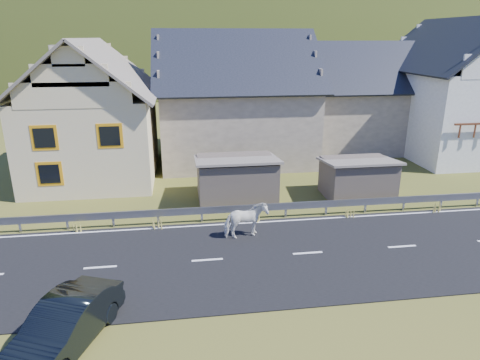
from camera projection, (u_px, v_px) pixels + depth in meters
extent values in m
plane|color=#394317|center=(308.00, 254.00, 17.02)|extent=(160.00, 160.00, 0.00)
cube|color=black|center=(308.00, 253.00, 17.02)|extent=(60.00, 7.00, 0.04)
cube|color=silver|center=(308.00, 253.00, 17.01)|extent=(60.00, 6.60, 0.01)
cube|color=#93969B|center=(286.00, 206.00, 20.30)|extent=(28.00, 0.08, 0.34)
cube|color=#93969B|center=(20.00, 225.00, 18.80)|extent=(0.10, 0.06, 0.70)
cube|color=#93969B|center=(67.00, 222.00, 19.06)|extent=(0.10, 0.06, 0.70)
cube|color=#93969B|center=(113.00, 220.00, 19.33)|extent=(0.10, 0.06, 0.70)
cube|color=#93969B|center=(158.00, 217.00, 19.59)|extent=(0.10, 0.06, 0.70)
cube|color=#93969B|center=(202.00, 215.00, 19.86)|extent=(0.10, 0.06, 0.70)
cube|color=#93969B|center=(244.00, 213.00, 20.12)|extent=(0.10, 0.06, 0.70)
cube|color=#93969B|center=(286.00, 210.00, 20.39)|extent=(0.10, 0.06, 0.70)
cube|color=#93969B|center=(326.00, 208.00, 20.65)|extent=(0.10, 0.06, 0.70)
cube|color=#93969B|center=(365.00, 206.00, 20.92)|extent=(0.10, 0.06, 0.70)
cube|color=#93969B|center=(404.00, 204.00, 21.18)|extent=(0.10, 0.06, 0.70)
cube|color=#93969B|center=(441.00, 202.00, 21.45)|extent=(0.10, 0.06, 0.70)
cube|color=#93969B|center=(477.00, 200.00, 21.71)|extent=(0.10, 0.06, 0.70)
cube|color=brown|center=(236.00, 179.00, 22.51)|extent=(4.30, 3.30, 2.40)
cube|color=brown|center=(357.00, 178.00, 22.94)|extent=(3.80, 2.90, 2.20)
cube|color=beige|center=(95.00, 135.00, 26.17)|extent=(7.00, 9.00, 5.00)
cube|color=orange|center=(44.00, 138.00, 21.45)|extent=(1.30, 0.12, 1.30)
cube|color=orange|center=(110.00, 136.00, 21.87)|extent=(1.30, 0.12, 1.30)
cube|color=orange|center=(50.00, 174.00, 22.05)|extent=(1.30, 0.12, 1.30)
cube|color=tan|center=(59.00, 66.00, 26.03)|extent=(0.70, 0.70, 2.40)
cube|color=tan|center=(235.00, 122.00, 30.18)|extent=(10.00, 9.00, 5.00)
cube|color=tan|center=(358.00, 117.00, 33.45)|extent=(9.00, 8.00, 4.60)
cube|color=white|center=(453.00, 112.00, 31.20)|extent=(8.00, 10.00, 6.00)
ellipsoid|color=#2A3D18|center=(201.00, 103.00, 193.04)|extent=(440.00, 280.00, 260.00)
imported|color=white|center=(246.00, 220.00, 18.13)|extent=(1.23, 1.97, 1.55)
imported|color=black|center=(64.00, 326.00, 11.71)|extent=(2.85, 4.42, 1.38)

